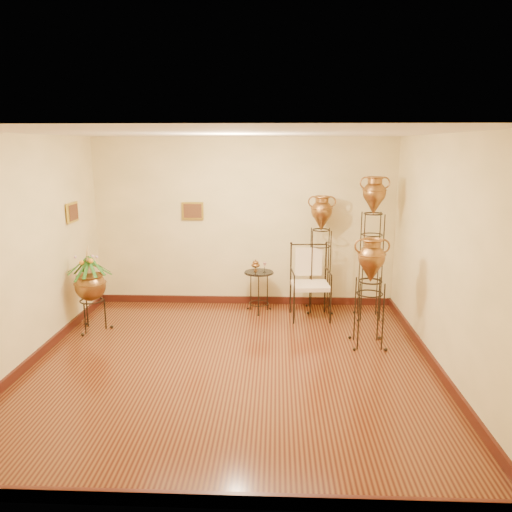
{
  "coord_description": "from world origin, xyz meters",
  "views": [
    {
      "loc": [
        0.54,
        -5.72,
        2.67
      ],
      "look_at": [
        0.25,
        1.3,
        1.1
      ],
      "focal_mm": 35.0,
      "sensor_mm": 36.0,
      "label": 1
    }
  ],
  "objects_px": {
    "planter_urn": "(90,282)",
    "armchair": "(310,283)",
    "side_table": "(259,291)",
    "amphora_tall": "(372,247)",
    "amphora_mid": "(320,253)"
  },
  "relations": [
    {
      "from": "side_table",
      "to": "planter_urn",
      "type": "bearing_deg",
      "value": -159.05
    },
    {
      "from": "amphora_mid",
      "to": "planter_urn",
      "type": "bearing_deg",
      "value": -163.34
    },
    {
      "from": "planter_urn",
      "to": "armchair",
      "type": "height_order",
      "value": "planter_urn"
    },
    {
      "from": "amphora_tall",
      "to": "side_table",
      "type": "distance_m",
      "value": 1.92
    },
    {
      "from": "planter_urn",
      "to": "armchair",
      "type": "bearing_deg",
      "value": 11.35
    },
    {
      "from": "amphora_mid",
      "to": "planter_urn",
      "type": "distance_m",
      "value": 3.56
    },
    {
      "from": "planter_urn",
      "to": "side_table",
      "type": "distance_m",
      "value": 2.61
    },
    {
      "from": "amphora_mid",
      "to": "side_table",
      "type": "xyz_separation_m",
      "value": [
        -0.99,
        -0.09,
        -0.61
      ]
    },
    {
      "from": "side_table",
      "to": "amphora_tall",
      "type": "bearing_deg",
      "value": -7.3
    },
    {
      "from": "planter_urn",
      "to": "armchair",
      "type": "xyz_separation_m",
      "value": [
        3.23,
        0.65,
        -0.15
      ]
    },
    {
      "from": "planter_urn",
      "to": "armchair",
      "type": "relative_size",
      "value": 1.13
    },
    {
      "from": "amphora_mid",
      "to": "amphora_tall",
      "type": "bearing_deg",
      "value": -22.9
    },
    {
      "from": "amphora_tall",
      "to": "planter_urn",
      "type": "xyz_separation_m",
      "value": [
        -4.15,
        -0.7,
        -0.41
      ]
    },
    {
      "from": "planter_urn",
      "to": "armchair",
      "type": "distance_m",
      "value": 3.29
    },
    {
      "from": "armchair",
      "to": "side_table",
      "type": "height_order",
      "value": "armchair"
    }
  ]
}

